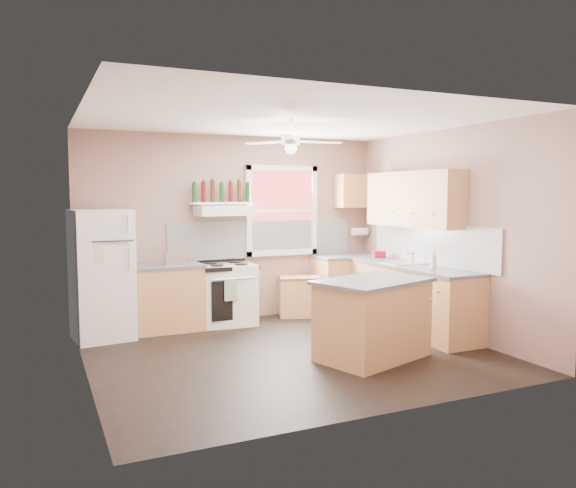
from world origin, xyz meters
name	(u,v)px	position (x,y,z in m)	size (l,w,h in m)	color
floor	(291,353)	(0.00, 0.00, 0.00)	(4.50, 4.50, 0.00)	black
ceiling	(291,119)	(0.00, 0.00, 2.70)	(4.50, 4.50, 0.00)	white
wall_back	(234,228)	(0.00, 2.02, 1.35)	(4.50, 0.05, 2.70)	#926E60
wall_right	(448,232)	(2.27, 0.00, 1.35)	(0.05, 4.00, 2.70)	#926E60
wall_left	(81,245)	(-2.27, 0.00, 1.35)	(0.05, 4.00, 2.70)	#926E60
backsplash_back	(263,239)	(0.45, 1.99, 1.18)	(2.90, 0.03, 0.55)	white
backsplash_right	(430,244)	(2.23, 0.30, 1.18)	(0.03, 2.60, 0.55)	white
window_view	(281,211)	(0.75, 1.98, 1.60)	(1.00, 0.02, 1.20)	maroon
window_frame	(282,211)	(0.75, 1.96, 1.60)	(1.16, 0.07, 1.36)	white
refrigerator	(102,275)	(-1.93, 1.57, 0.83)	(0.70, 0.68, 1.66)	white
base_cabinet_left	(168,299)	(-1.06, 1.70, 0.43)	(0.90, 0.60, 0.86)	tan
counter_left	(168,266)	(-1.06, 1.70, 0.88)	(0.92, 0.62, 0.04)	#525154
toaster	(175,258)	(-0.99, 1.59, 0.99)	(0.28, 0.16, 0.18)	silver
stove	(226,294)	(-0.23, 1.70, 0.43)	(0.78, 0.64, 0.86)	white
range_hood	(224,210)	(-0.23, 1.75, 1.62)	(0.78, 0.50, 0.14)	white
bottle_shelf	(222,203)	(-0.23, 1.87, 1.72)	(0.90, 0.26, 0.03)	white
cart	(300,296)	(0.95, 1.75, 0.30)	(0.61, 0.41, 0.61)	tan
base_cabinet_corner	(347,285)	(1.75, 1.70, 0.43)	(1.00, 0.60, 0.86)	tan
base_cabinet_right	(412,299)	(1.95, 0.30, 0.43)	(0.60, 2.20, 0.86)	tan
counter_corner	(347,256)	(1.75, 1.70, 0.88)	(1.02, 0.62, 0.04)	#525154
counter_right	(412,266)	(1.94, 0.30, 0.88)	(0.62, 2.22, 0.04)	#525154
sink	(403,264)	(1.94, 0.50, 0.90)	(0.55, 0.45, 0.03)	silver
faucet	(413,258)	(2.10, 0.50, 0.97)	(0.03, 0.03, 0.14)	silver
upper_cabinet_right	(413,199)	(2.08, 0.50, 1.78)	(0.33, 1.80, 0.76)	tan
upper_cabinet_corner	(355,191)	(1.95, 1.83, 1.90)	(0.60, 0.33, 0.52)	tan
paper_towel	(360,232)	(2.07, 1.86, 1.25)	(0.12, 0.12, 0.26)	white
island	(373,321)	(0.75, -0.58, 0.43)	(1.20, 0.76, 0.86)	tan
island_top	(373,281)	(0.75, -0.58, 0.88)	(1.27, 0.83, 0.04)	#525154
ceiling_fan_hub	(291,141)	(0.00, 0.00, 2.45)	(0.20, 0.20, 0.08)	white
soap_bottle	(433,259)	(1.95, -0.12, 1.02)	(0.09, 0.09, 0.24)	silver
red_caddy	(379,254)	(2.00, 1.20, 0.95)	(0.18, 0.12, 0.10)	#B60F27
wine_bottles	(222,192)	(-0.23, 1.87, 1.88)	(0.86, 0.06, 0.31)	#143819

